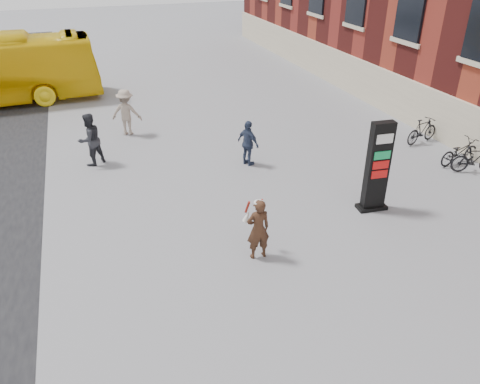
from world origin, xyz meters
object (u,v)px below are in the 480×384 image
object	(u,v)px
pedestrian_a	(90,140)
bike_6	(460,152)
bike_7	(422,131)
bike_5	(475,159)
pedestrian_b	(126,112)
woman	(258,228)
pedestrian_c	(248,143)
info_pylon	(377,167)

from	to	relation	value
pedestrian_a	bike_6	distance (m)	12.70
bike_7	bike_6	bearing A→B (deg)	166.23
pedestrian_a	bike_7	distance (m)	12.20
pedestrian_a	bike_6	bearing A→B (deg)	127.50
pedestrian_a	bike_5	bearing A→B (deg)	124.50
pedestrian_b	bike_7	xyz separation A→B (m)	(10.50, -4.54, -0.43)
woman	bike_7	xyz separation A→B (m)	(8.52, 4.78, -0.34)
pedestrian_c	bike_5	bearing A→B (deg)	-139.10
info_pylon	woman	xyz separation A→B (m)	(-3.97, -1.09, -0.50)
bike_5	woman	bearing A→B (deg)	122.47
pedestrian_a	bike_5	size ratio (longest dim) A/B	1.16
bike_7	pedestrian_b	bearing A→B (deg)	52.85
info_pylon	bike_6	xyz separation A→B (m)	(4.55, 1.69, -0.88)
info_pylon	bike_5	world-z (taller)	info_pylon
bike_5	info_pylon	bearing A→B (deg)	120.90
woman	bike_6	world-z (taller)	woman
info_pylon	woman	size ratio (longest dim) A/B	1.66
bike_7	pedestrian_c	bearing A→B (deg)	73.75
info_pylon	bike_7	size ratio (longest dim) A/B	1.65
woman	bike_6	xyz separation A→B (m)	(8.52, 2.78, -0.38)
pedestrian_b	bike_5	bearing A→B (deg)	168.10
pedestrian_c	pedestrian_b	bearing A→B (deg)	14.45
pedestrian_a	bike_7	world-z (taller)	pedestrian_a
pedestrian_b	bike_6	size ratio (longest dim) A/B	1.08
pedestrian_b	bike_7	distance (m)	11.45
info_pylon	pedestrian_c	size ratio (longest dim) A/B	1.68
bike_5	bike_7	size ratio (longest dim) A/B	0.98
info_pylon	pedestrian_c	distance (m)	4.67
woman	bike_5	size ratio (longest dim) A/B	1.02
info_pylon	bike_7	distance (m)	5.92
info_pylon	pedestrian_b	world-z (taller)	info_pylon
info_pylon	pedestrian_b	xyz separation A→B (m)	(-5.95, 8.22, -0.42)
pedestrian_a	bike_6	xyz separation A→B (m)	(12.01, -4.09, -0.47)
woman	info_pylon	bearing A→B (deg)	-164.73
pedestrian_c	bike_6	xyz separation A→B (m)	(6.94, -2.30, -0.35)
bike_5	bike_6	world-z (taller)	bike_5
pedestrian_a	pedestrian_c	size ratio (longest dim) A/B	1.15
bike_6	info_pylon	bearing A→B (deg)	102.59
pedestrian_a	pedestrian_c	world-z (taller)	pedestrian_a
woman	pedestrian_b	xyz separation A→B (m)	(-1.98, 9.32, 0.09)
bike_6	pedestrian_c	bearing A→B (deg)	63.93
pedestrian_a	bike_7	size ratio (longest dim) A/B	1.13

